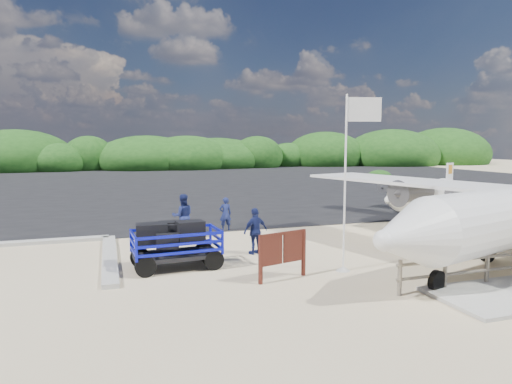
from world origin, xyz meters
TOP-DOWN VIEW (x-y plane):
  - ground at (0.00, 0.00)m, footprint 160.00×160.00m
  - asphalt_apron at (0.00, 30.00)m, footprint 90.00×50.00m
  - walkway_pad at (5.50, -6.00)m, footprint 3.50×2.50m
  - vegetation_band at (0.00, 55.00)m, footprint 124.00×8.00m
  - fence at (6.00, -5.00)m, footprint 6.40×2.00m
  - baggage_cart at (-2.39, -0.41)m, footprint 3.18×1.94m
  - flagpole at (2.73, -2.38)m, footprint 1.21×0.70m
  - signboard at (0.50, -2.66)m, footprint 1.82×0.65m
  - crew_a at (0.73, 5.24)m, footprint 0.59×0.39m
  - crew_b at (-1.42, 4.31)m, footprint 0.95×0.74m
  - crew_c at (0.70, 0.62)m, footprint 1.10×0.70m
  - aircraft_large at (17.54, 27.13)m, footprint 21.66×21.66m
  - aircraft_small at (-8.15, 32.93)m, footprint 10.06×10.06m

SIDE VIEW (x-z plane):
  - ground at x=0.00m, z-range 0.00..0.00m
  - asphalt_apron at x=0.00m, z-range -0.02..0.02m
  - walkway_pad at x=5.50m, z-range -0.05..0.05m
  - vegetation_band at x=0.00m, z-range -2.20..2.20m
  - fence at x=6.00m, z-range -0.55..0.55m
  - baggage_cart at x=-2.39m, z-range -0.77..0.77m
  - flagpole at x=2.73m, z-range -2.83..2.83m
  - signboard at x=0.50m, z-range -0.76..0.76m
  - aircraft_large at x=17.54m, z-range -2.62..2.62m
  - aircraft_small at x=-8.15m, z-range -1.38..1.38m
  - crew_a at x=0.73m, z-range 0.00..1.59m
  - crew_c at x=0.70m, z-range 0.00..1.74m
  - crew_b at x=-1.42m, z-range 0.00..1.93m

